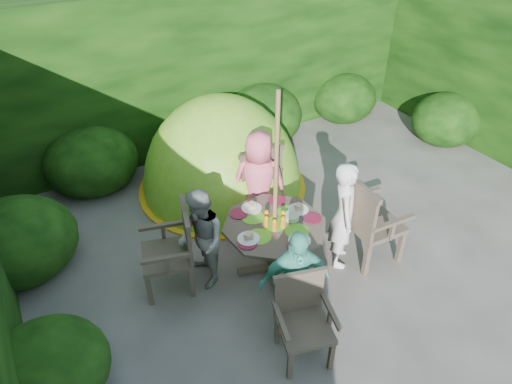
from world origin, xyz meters
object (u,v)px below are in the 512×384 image
patio_table (275,231)px  child_left (201,240)px  garden_chair_front (303,317)px  garden_chair_left (174,249)px  parasol_pole (275,192)px  child_back (259,183)px  garden_chair_right (368,220)px  child_right (344,215)px  child_front (295,282)px  dome_tent (223,187)px  garden_chair_back (256,179)px

patio_table → child_left: size_ratio=1.22×
patio_table → garden_chair_front: garden_chair_front is taller
garden_chair_left → parasol_pole: bearing=87.7°
garden_chair_front → child_back: size_ratio=0.63×
patio_table → garden_chair_right: garden_chair_right is taller
child_right → child_back: size_ratio=0.97×
garden_chair_right → child_right: bearing=71.2°
child_back → child_front: bearing=103.1°
garden_chair_right → dome_tent: bearing=23.4°
parasol_pole → garden_chair_front: parasol_pole is taller
garden_chair_front → child_front: bearing=87.2°
patio_table → garden_chair_back: size_ratio=1.43×
child_left → child_back: size_ratio=0.87×
garden_chair_front → child_right: child_right is taller
garden_chair_front → dome_tent: 2.95m
child_left → child_back: 1.13m
garden_chair_front → child_left: 1.37m
parasol_pole → child_front: size_ratio=1.84×
patio_table → child_back: size_ratio=1.07×
garden_chair_front → child_front: 0.34m
child_back → child_front: 1.60m
garden_chair_left → garden_chair_back: garden_chair_back is taller
patio_table → child_back: 0.81m
patio_table → parasol_pole: bearing=175.0°
child_front → dome_tent: size_ratio=0.43×
garden_chair_front → child_back: child_back is taller
parasol_pole → garden_chair_left: bearing=162.0°
garden_chair_left → garden_chair_back: (1.40, 0.70, 0.03)m
garden_chair_right → child_left: bearing=75.0°
garden_chair_left → dome_tent: (1.29, 1.46, -0.52)m
child_right → dome_tent: dome_tent is taller
child_front → dome_tent: 2.68m
garden_chair_back → child_back: 0.32m
parasol_pole → garden_chair_front: size_ratio=2.58×
child_left → garden_chair_back: bearing=130.9°
garden_chair_back → dome_tent: dome_tent is taller
garden_chair_right → child_back: child_back is taller
garden_chair_right → child_front: (-1.27, -0.41, 0.04)m
garden_chair_right → garden_chair_front: size_ratio=1.24×
garden_chair_front → child_front: child_front is taller
garden_chair_back → dome_tent: 0.95m
child_front → garden_chair_back: bearing=88.6°
patio_table → garden_chair_back: bearing=71.2°
patio_table → garden_chair_left: size_ratio=1.50×
garden_chair_back → child_back: bearing=70.8°
garden_chair_left → child_front: child_front is taller
garden_chair_left → child_back: size_ratio=0.71×
patio_table → garden_chair_front: size_ratio=1.70×
patio_table → parasol_pole: (-0.00, 0.00, 0.53)m
garden_chair_right → child_left: 1.89m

